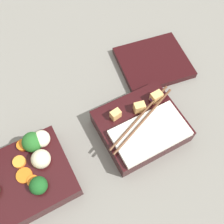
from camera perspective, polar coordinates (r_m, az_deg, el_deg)
ground_plane at (r=0.59m, az=-5.45°, el=-8.86°), size 3.00×3.00×0.00m
bento_tray_vegetable at (r=0.57m, az=-18.17°, el=-12.86°), size 0.18×0.16×0.08m
bento_tray_rice at (r=0.59m, az=6.52°, el=-3.17°), size 0.19×0.16×0.07m
bento_lid at (r=0.71m, az=8.98°, el=10.60°), size 0.20×0.18×0.02m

